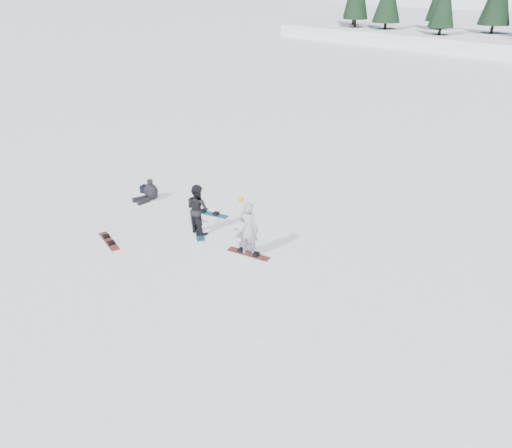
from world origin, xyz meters
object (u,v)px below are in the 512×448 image
Objects in this scene: snowboard_loose_b at (109,241)px; snowboard_loose_c at (210,214)px; seated_rider at (150,192)px; snowboarder_woman at (248,229)px; snowboarder_man at (198,209)px; gear_bag at (146,189)px.

snowboard_loose_c is at bearing 91.40° from snowboard_loose_b.
seated_rider reaches higher than snowboard_loose_b.
snowboarder_woman is 2.39m from snowboarder_man.
seated_rider is (-3.62, 0.28, -0.56)m from snowboarder_man.
snowboard_loose_b is (2.12, -2.98, -0.31)m from seated_rider.
snowboarder_woman is 6.76m from gear_bag.
seated_rider is at bearing 177.61° from snowboard_loose_c.
seated_rider is 0.77m from gear_bag.
snowboarder_man reaches higher than snowboard_loose_c.
snowboard_loose_b is at bearing -51.59° from seated_rider.
gear_bag is at bearing 162.94° from seated_rider.
gear_bag is (-6.70, 0.32, -0.79)m from snowboarder_woman.
snowboard_loose_b is (-0.62, -3.88, 0.00)m from snowboard_loose_c.
snowboard_loose_b is (2.82, -3.23, -0.14)m from gear_bag.
seated_rider is at bearing -6.95° from snowboarder_man.
gear_bag is at bearing 170.06° from snowboard_loose_c.
seated_rider reaches higher than snowboard_loose_c.
snowboarder_woman is 4.47× the size of gear_bag.
snowboarder_man is 3.21m from snowboard_loose_b.
snowboarder_woman is 4.94m from snowboard_loose_b.
snowboarder_man is at bearing -7.08° from gear_bag.
gear_bag is at bearing -24.26° from snowboarder_woman.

